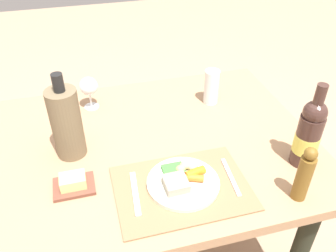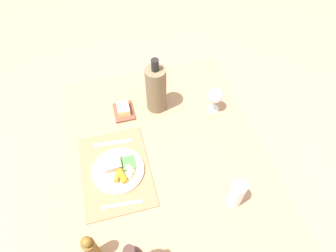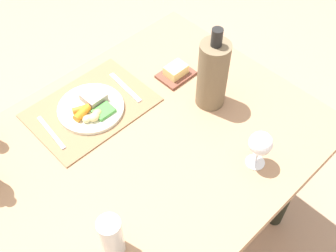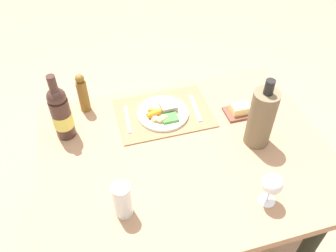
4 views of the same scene
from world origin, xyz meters
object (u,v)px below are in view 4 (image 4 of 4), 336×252
Objects in this scene: pepper_mill at (83,93)px; wine_bottle at (61,113)px; knife at (128,119)px; dinner_plate at (163,113)px; water_tumbler at (123,202)px; cooler_bottle at (261,118)px; wine_glass at (272,185)px; dining_table at (185,167)px; fork at (195,108)px; butter_dish at (240,110)px.

wine_bottle is (0.10, 0.14, 0.03)m from pepper_mill.
dinner_plate is at bearing -179.98° from knife.
water_tumbler is 0.48m from wine_bottle.
dinner_plate is 0.44m from cooler_bottle.
pepper_mill is at bearing -49.87° from wine_glass.
dining_table is 6.82× the size of knife.
cooler_bottle is (-0.30, 0.02, 0.23)m from dining_table.
pepper_mill is at bearing -124.90° from wine_bottle.
pepper_mill reaches higher than water_tumbler.
knife is 1.23× the size of wine_glass.
fork is at bearing -117.09° from dining_table.
wine_glass is 0.44× the size of cooler_bottle.
wine_bottle is (0.43, -0.00, 0.10)m from dinner_plate.
knife is 0.88× the size of pepper_mill.
wine_bottle reaches higher than dining_table.
water_tumbler reaches higher than dinner_plate.
water_tumbler reaches higher than knife.
water_tumbler is 0.47× the size of cooler_bottle.
wine_bottle is at bearing -18.62° from cooler_bottle.
wine_bottle reaches higher than dinner_plate.
wine_glass is 0.30m from cooler_bottle.
wine_bottle is at bearing 4.90° from fork.
fork is at bearing -179.29° from dinner_plate.
water_tumbler is 0.63m from cooler_bottle.
butter_dish is at bearing -152.86° from dining_table.
fork is at bearing -177.27° from knife.
wine_glass is (-0.24, 0.54, 0.08)m from dinner_plate.
dining_table is 0.38m from cooler_bottle.
pepper_mill reaches higher than wine_glass.
knife is at bearing -102.48° from water_tumbler.
pepper_mill is 0.64× the size of wine_bottle.
pepper_mill reaches higher than butter_dish.
cooler_bottle reaches higher than dining_table.
fork is at bearing -133.15° from water_tumbler.
knife is (0.19, -0.25, 0.11)m from dining_table.
pepper_mill is at bearing -11.09° from fork.
dining_table is 0.56m from pepper_mill.
wine_glass is (-0.21, 0.30, 0.20)m from dining_table.
dinner_plate reaches higher than fork.
pepper_mill reaches higher than knife.
cooler_bottle is (-0.18, 0.26, 0.12)m from fork.
water_tumbler is at bearing 110.51° from wine_bottle.
dining_table is 0.36m from butter_dish.
wine_bottle is (0.46, -0.24, 0.22)m from dining_table.
wine_bottle is at bearing -0.19° from dinner_plate.
cooler_bottle reaches higher than wine_bottle.
pepper_mill is at bearing -31.98° from knife.
fork is at bearing -81.03° from wine_glass.
pepper_mill reaches higher than fork.
water_tumbler is (0.30, 0.21, 0.16)m from dining_table.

